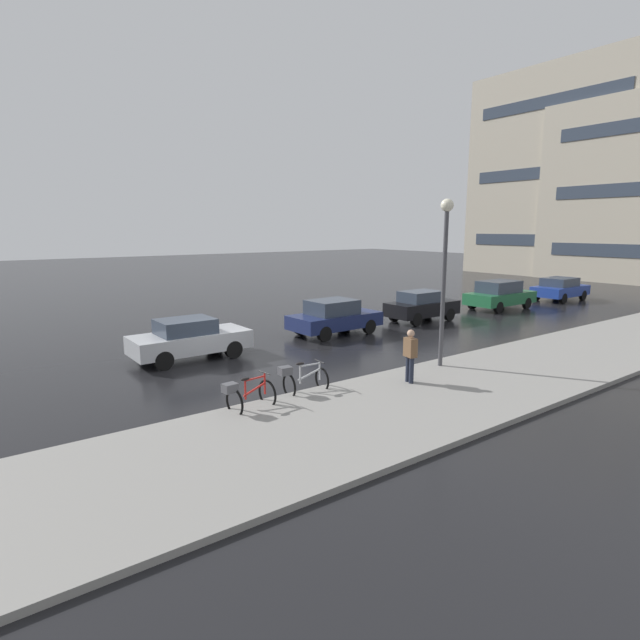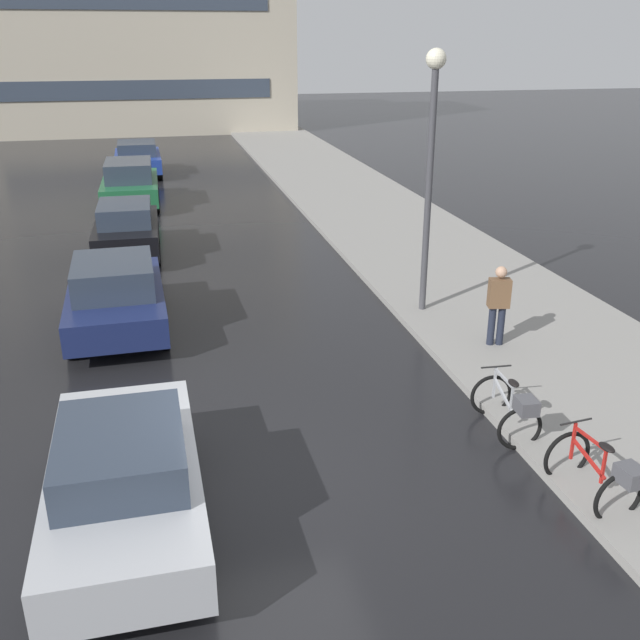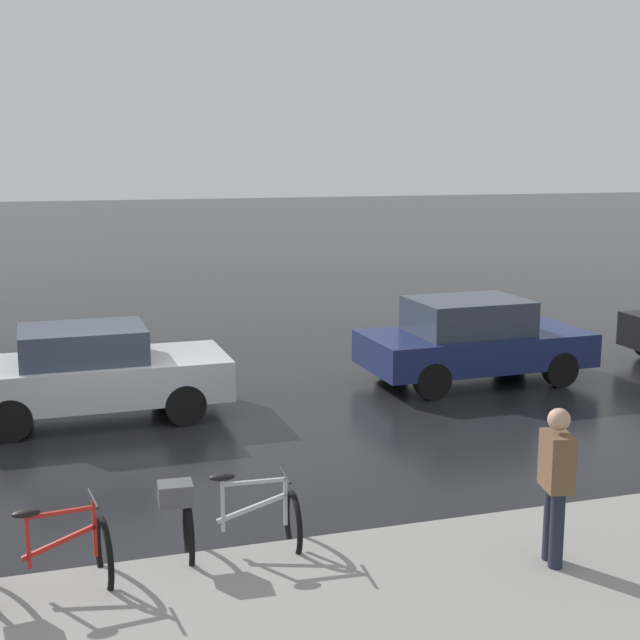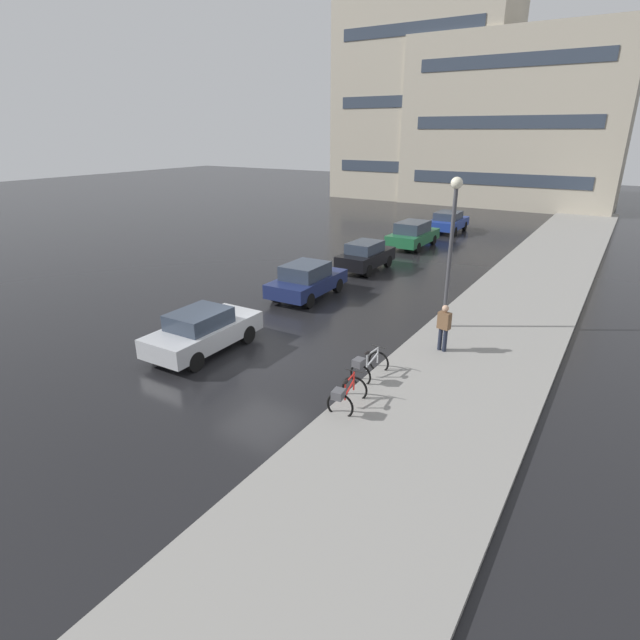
# 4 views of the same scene
# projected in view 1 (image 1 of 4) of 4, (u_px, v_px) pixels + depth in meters

# --- Properties ---
(ground_plane) EXTENTS (140.00, 140.00, 0.00)m
(ground_plane) POSITION_uv_depth(u_px,v_px,m) (227.00, 369.00, 16.60)
(ground_plane) COLOR black
(sidewalk_kerb) EXTENTS (4.80, 60.00, 0.14)m
(sidewalk_kerb) POSITION_uv_depth(u_px,v_px,m) (560.00, 359.00, 17.63)
(sidewalk_kerb) COLOR gray
(sidewalk_kerb) RESTS_ON ground
(bicycle_nearest) EXTENTS (0.87, 1.38, 0.97)m
(bicycle_nearest) POSITION_uv_depth(u_px,v_px,m) (247.00, 395.00, 12.58)
(bicycle_nearest) COLOR black
(bicycle_nearest) RESTS_ON ground
(bicycle_second) EXTENTS (0.77, 1.43, 0.97)m
(bicycle_second) POSITION_uv_depth(u_px,v_px,m) (301.00, 379.00, 13.91)
(bicycle_second) COLOR black
(bicycle_second) RESTS_ON ground
(car_silver) EXTENTS (1.85, 4.15, 1.48)m
(car_silver) POSITION_uv_depth(u_px,v_px,m) (189.00, 339.00, 17.76)
(car_silver) COLOR #B2B5BA
(car_silver) RESTS_ON ground
(car_navy) EXTENTS (2.02, 4.15, 1.54)m
(car_navy) POSITION_uv_depth(u_px,v_px,m) (334.00, 317.00, 21.95)
(car_navy) COLOR navy
(car_navy) RESTS_ON ground
(car_black) EXTENTS (1.74, 3.85, 1.53)m
(car_black) POSITION_uv_depth(u_px,v_px,m) (422.00, 306.00, 25.04)
(car_black) COLOR black
(car_black) RESTS_ON ground
(car_green) EXTENTS (1.98, 4.41, 1.64)m
(car_green) POSITION_uv_depth(u_px,v_px,m) (500.00, 295.00, 28.85)
(car_green) COLOR #1E6038
(car_green) RESTS_ON ground
(car_blue) EXTENTS (2.00, 4.07, 1.48)m
(car_blue) POSITION_uv_depth(u_px,v_px,m) (560.00, 289.00, 32.31)
(car_blue) COLOR navy
(car_blue) RESTS_ON ground
(pedestrian) EXTENTS (0.44, 0.32, 1.73)m
(pedestrian) POSITION_uv_depth(u_px,v_px,m) (410.00, 355.00, 14.59)
(pedestrian) COLOR #1E2333
(pedestrian) RESTS_ON ground
(streetlamp) EXTENTS (0.41, 0.41, 5.54)m
(streetlamp) POSITION_uv_depth(u_px,v_px,m) (445.00, 258.00, 15.90)
(streetlamp) COLOR #424247
(streetlamp) RESTS_ON ground
(building_facade_side) EXTENTS (17.12, 9.17, 19.37)m
(building_facade_side) POSITION_uv_depth(u_px,v_px,m) (569.00, 175.00, 48.70)
(building_facade_side) COLOR #B2A893
(building_facade_side) RESTS_ON ground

